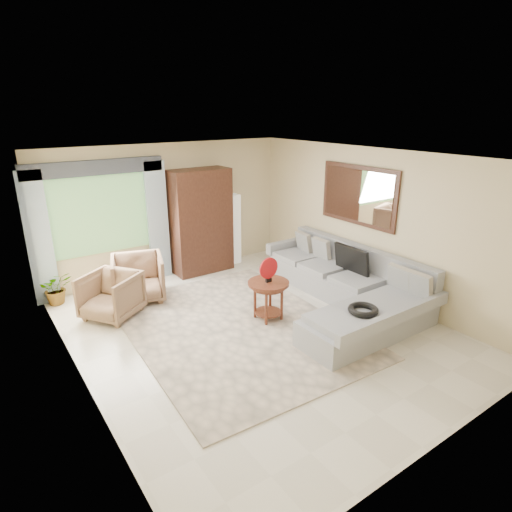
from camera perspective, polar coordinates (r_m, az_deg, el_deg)
ground at (r=6.66m, az=-0.04°, el=-9.80°), size 6.00×6.00×0.00m
area_rug at (r=6.72m, az=-2.76°, el=-9.45°), size 3.20×4.15×0.02m
sectional_sofa at (r=7.48m, az=12.06°, el=-4.42°), size 2.30×3.46×0.90m
tv_screen at (r=7.63m, az=12.62°, el=-0.47°), size 0.14×0.74×0.48m
garden_hose at (r=6.22m, az=14.10°, el=-6.96°), size 0.43×0.43×0.09m
coffee_table at (r=6.81m, az=1.65°, el=-5.87°), size 0.65×0.65×0.65m
red_disc at (r=6.60m, az=1.69°, el=-1.63°), size 0.34×0.03×0.34m
armchair_left at (r=7.27m, az=-18.79°, el=-5.02°), size 1.12×1.11×0.74m
armchair_right at (r=7.77m, az=-15.43°, el=-2.88°), size 1.09×1.10×0.80m
potted_plant at (r=8.15m, az=-25.09°, el=-3.85°), size 0.53×0.46×0.58m
armoire at (r=8.72m, az=-7.35°, el=4.58°), size 1.20×0.55×2.10m
floor_lamp at (r=9.23m, az=-3.05°, el=3.60°), size 0.24×0.24×1.50m
window at (r=8.20m, az=-20.14°, el=5.15°), size 1.80×0.04×1.40m
curtain_left at (r=7.99m, az=-26.98°, el=1.99°), size 0.40×0.08×2.30m
curtain_right at (r=8.49m, az=-12.97°, el=4.55°), size 0.40×0.08×2.30m
valance at (r=7.99m, az=-20.71°, el=10.97°), size 2.40×0.12×0.26m
wall_mirror at (r=7.88m, az=13.44°, el=7.87°), size 0.05×1.70×1.05m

